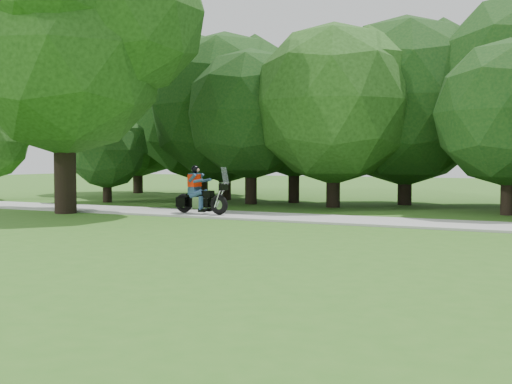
% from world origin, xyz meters
% --- Properties ---
extents(ground, '(100.00, 100.00, 0.00)m').
position_xyz_m(ground, '(0.00, 0.00, 0.00)').
color(ground, '#31651D').
rests_on(ground, ground).
extents(walkway, '(60.00, 2.20, 0.06)m').
position_xyz_m(walkway, '(0.00, 8.00, 0.03)').
color(walkway, '#A0A09B').
rests_on(walkway, ground).
extents(tree_line, '(40.66, 12.10, 7.79)m').
position_xyz_m(tree_line, '(0.88, 14.64, 3.72)').
color(tree_line, black).
rests_on(tree_line, ground).
extents(big_tree_west, '(8.64, 6.56, 9.96)m').
position_xyz_m(big_tree_west, '(-10.54, 6.85, 5.76)').
color(big_tree_west, black).
rests_on(big_tree_west, ground).
extents(touring_motorcycle, '(1.92, 0.66, 1.46)m').
position_xyz_m(touring_motorcycle, '(-6.30, 7.65, 0.59)').
color(touring_motorcycle, black).
rests_on(touring_motorcycle, walkway).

